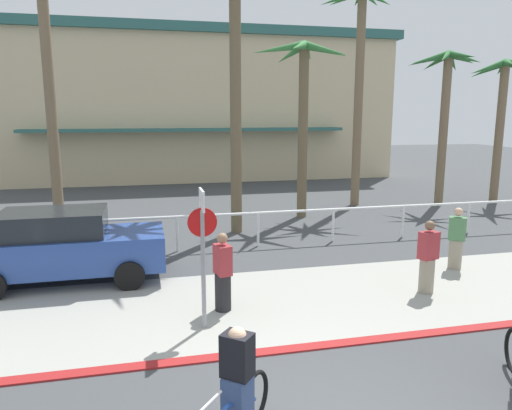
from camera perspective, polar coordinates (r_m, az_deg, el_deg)
The scene contains 17 objects.
ground_plane at distance 15.47m, azimuth -5.29°, elevation -3.69°, with size 80.00×80.00×0.00m, color #424447.
sidewalk_strip at distance 10.03m, azimuth -0.62°, elevation -11.72°, with size 44.00×4.00×0.02m, color #9E9E93.
curb_paint at distance 8.27m, azimuth 2.53°, elevation -16.85°, with size 44.00×0.24×0.03m, color maroon.
building_backdrop at distance 32.20m, azimuth -8.94°, elevation 11.49°, with size 25.15×11.93×8.63m.
rail_fence at distance 13.83m, azimuth -4.49°, elevation -1.82°, with size 25.93×0.08×1.04m.
stop_sign_bike_lane at distance 8.53m, azimuth -6.34°, elevation -4.03°, with size 0.52×0.56×2.56m.
palm_tree_2 at distance 18.42m, azimuth -23.85°, elevation 18.49°, with size 3.49×3.23×9.29m.
palm_tree_3 at distance 15.79m, azimuth -2.44°, elevation 22.29°, with size 2.80×3.11×9.46m.
palm_tree_4 at distance 17.90m, azimuth 5.67°, elevation 13.68°, with size 3.60×3.01×6.42m.
palm_tree_5 at distance 20.88m, azimuth 12.25°, elevation 18.18°, with size 3.20×3.08×8.79m.
palm_tree_6 at distance 22.07m, azimuth 21.50°, elevation 12.86°, with size 3.10×3.57×6.42m.
palm_tree_7 at distance 23.78m, azimuth 27.20°, elevation 11.45°, with size 3.49×3.34×6.16m.
car_blue_1 at distance 11.93m, azimuth -21.82°, elevation -4.47°, with size 4.40×2.02×1.69m.
cyclist_blue_0 at distance 5.94m, azimuth -2.44°, elevation -21.26°, with size 1.22×1.43×1.50m.
pedestrian_0 at distance 9.53m, azimuth -3.96°, elevation -8.36°, with size 0.38×0.45×1.59m.
pedestrian_1 at distance 11.06m, azimuth 19.67°, elevation -6.18°, with size 0.45×0.39×1.62m.
pedestrian_2 at distance 13.00m, azimuth 22.64°, elevation -4.00°, with size 0.48×0.45×1.58m.
Camera 1 is at (-2.00, -4.85, 3.84)m, focal length 33.76 mm.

